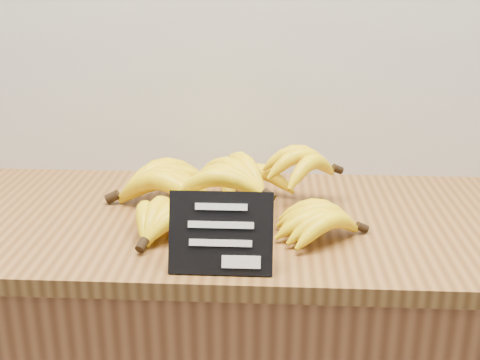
# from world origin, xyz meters

# --- Properties ---
(counter_top) EXTENTS (1.48, 0.54, 0.03)m
(counter_top) POSITION_xyz_m (-0.12, 2.75, 0.92)
(counter_top) COLOR brown
(counter_top) RESTS_ON counter
(chalkboard_sign) EXTENTS (0.16, 0.05, 0.12)m
(chalkboard_sign) POSITION_xyz_m (-0.14, 2.53, 0.99)
(chalkboard_sign) COLOR black
(chalkboard_sign) RESTS_ON counter_top
(banana_pile) EXTENTS (0.50, 0.39, 0.12)m
(banana_pile) POSITION_xyz_m (-0.15, 2.77, 0.98)
(banana_pile) COLOR yellow
(banana_pile) RESTS_ON counter_top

